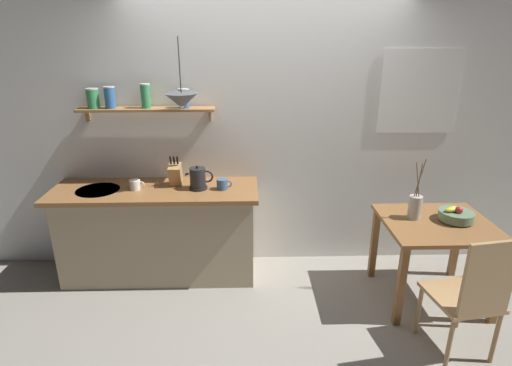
{
  "coord_description": "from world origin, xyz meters",
  "views": [
    {
      "loc": [
        -0.19,
        -3.14,
        2.2
      ],
      "look_at": [
        -0.1,
        0.25,
        0.95
      ],
      "focal_mm": 28.94,
      "sensor_mm": 36.0,
      "label": 1
    }
  ],
  "objects_px": {
    "dining_table": "(436,235)",
    "fruit_bowl": "(456,215)",
    "dining_chair_near": "(472,293)",
    "coffee_mug_by_sink": "(135,185)",
    "knife_block": "(175,174)",
    "pendant_lamp": "(182,101)",
    "electric_kettle": "(198,179)",
    "coffee_mug_spare": "(222,184)",
    "twig_vase": "(415,207)"
  },
  "relations": [
    {
      "from": "dining_table",
      "to": "fruit_bowl",
      "type": "distance_m",
      "value": 0.23
    },
    {
      "from": "dining_chair_near",
      "to": "coffee_mug_by_sink",
      "type": "bearing_deg",
      "value": 156.26
    },
    {
      "from": "dining_table",
      "to": "knife_block",
      "type": "height_order",
      "value": "knife_block"
    },
    {
      "from": "dining_table",
      "to": "pendant_lamp",
      "type": "bearing_deg",
      "value": 169.2
    },
    {
      "from": "dining_table",
      "to": "coffee_mug_by_sink",
      "type": "xyz_separation_m",
      "value": [
        -2.55,
        0.4,
        0.32
      ]
    },
    {
      "from": "dining_chair_near",
      "to": "dining_table",
      "type": "bearing_deg",
      "value": 85.84
    },
    {
      "from": "dining_table",
      "to": "knife_block",
      "type": "xyz_separation_m",
      "value": [
        -2.21,
        0.49,
        0.39
      ]
    },
    {
      "from": "knife_block",
      "to": "dining_table",
      "type": "bearing_deg",
      "value": -12.61
    },
    {
      "from": "dining_chair_near",
      "to": "electric_kettle",
      "type": "bearing_deg",
      "value": 150.46
    },
    {
      "from": "dining_table",
      "to": "coffee_mug_spare",
      "type": "xyz_separation_m",
      "value": [
        -1.78,
        0.38,
        0.33
      ]
    },
    {
      "from": "electric_kettle",
      "to": "knife_block",
      "type": "bearing_deg",
      "value": 156.48
    },
    {
      "from": "fruit_bowl",
      "to": "electric_kettle",
      "type": "relative_size",
      "value": 1.14
    },
    {
      "from": "dining_table",
      "to": "electric_kettle",
      "type": "bearing_deg",
      "value": 168.63
    },
    {
      "from": "dining_chair_near",
      "to": "pendant_lamp",
      "type": "bearing_deg",
      "value": 151.73
    },
    {
      "from": "fruit_bowl",
      "to": "pendant_lamp",
      "type": "relative_size",
      "value": 0.5
    },
    {
      "from": "electric_kettle",
      "to": "coffee_mug_by_sink",
      "type": "relative_size",
      "value": 1.84
    },
    {
      "from": "knife_block",
      "to": "coffee_mug_spare",
      "type": "distance_m",
      "value": 0.44
    },
    {
      "from": "fruit_bowl",
      "to": "knife_block",
      "type": "bearing_deg",
      "value": 168.57
    },
    {
      "from": "dining_table",
      "to": "fruit_bowl",
      "type": "relative_size",
      "value": 3.14
    },
    {
      "from": "knife_block",
      "to": "pendant_lamp",
      "type": "bearing_deg",
      "value": -40.55
    },
    {
      "from": "dining_chair_near",
      "to": "electric_kettle",
      "type": "height_order",
      "value": "electric_kettle"
    },
    {
      "from": "coffee_mug_spare",
      "to": "pendant_lamp",
      "type": "bearing_deg",
      "value": 176.54
    },
    {
      "from": "twig_vase",
      "to": "coffee_mug_spare",
      "type": "xyz_separation_m",
      "value": [
        -1.61,
        0.3,
        0.1
      ]
    },
    {
      "from": "dining_table",
      "to": "dining_chair_near",
      "type": "distance_m",
      "value": 0.71
    },
    {
      "from": "knife_block",
      "to": "coffee_mug_spare",
      "type": "bearing_deg",
      "value": -14.84
    },
    {
      "from": "twig_vase",
      "to": "electric_kettle",
      "type": "bearing_deg",
      "value": 169.94
    },
    {
      "from": "electric_kettle",
      "to": "coffee_mug_by_sink",
      "type": "distance_m",
      "value": 0.56
    },
    {
      "from": "coffee_mug_spare",
      "to": "pendant_lamp",
      "type": "xyz_separation_m",
      "value": [
        -0.32,
        0.02,
        0.73
      ]
    },
    {
      "from": "knife_block",
      "to": "pendant_lamp",
      "type": "xyz_separation_m",
      "value": [
        0.11,
        -0.09,
        0.67
      ]
    },
    {
      "from": "dining_table",
      "to": "coffee_mug_by_sink",
      "type": "bearing_deg",
      "value": 171.12
    },
    {
      "from": "fruit_bowl",
      "to": "electric_kettle",
      "type": "xyz_separation_m",
      "value": [
        -2.15,
        0.38,
        0.2
      ]
    },
    {
      "from": "coffee_mug_by_sink",
      "to": "pendant_lamp",
      "type": "distance_m",
      "value": 0.86
    },
    {
      "from": "twig_vase",
      "to": "electric_kettle",
      "type": "distance_m",
      "value": 1.86
    },
    {
      "from": "dining_chair_near",
      "to": "knife_block",
      "type": "bearing_deg",
      "value": 151.02
    },
    {
      "from": "knife_block",
      "to": "coffee_mug_by_sink",
      "type": "relative_size",
      "value": 2.14
    },
    {
      "from": "dining_table",
      "to": "twig_vase",
      "type": "xyz_separation_m",
      "value": [
        -0.17,
        0.08,
        0.22
      ]
    },
    {
      "from": "electric_kettle",
      "to": "coffee_mug_spare",
      "type": "height_order",
      "value": "electric_kettle"
    },
    {
      "from": "electric_kettle",
      "to": "twig_vase",
      "type": "bearing_deg",
      "value": -10.06
    },
    {
      "from": "dining_chair_near",
      "to": "fruit_bowl",
      "type": "distance_m",
      "value": 0.79
    },
    {
      "from": "fruit_bowl",
      "to": "electric_kettle",
      "type": "height_order",
      "value": "electric_kettle"
    },
    {
      "from": "dining_chair_near",
      "to": "coffee_mug_spare",
      "type": "bearing_deg",
      "value": 148.01
    },
    {
      "from": "twig_vase",
      "to": "pendant_lamp",
      "type": "distance_m",
      "value": 2.12
    },
    {
      "from": "dining_chair_near",
      "to": "pendant_lamp",
      "type": "height_order",
      "value": "pendant_lamp"
    },
    {
      "from": "twig_vase",
      "to": "coffee_mug_spare",
      "type": "bearing_deg",
      "value": 169.34
    },
    {
      "from": "dining_chair_near",
      "to": "coffee_mug_spare",
      "type": "xyz_separation_m",
      "value": [
        -1.73,
        1.08,
        0.41
      ]
    },
    {
      "from": "dining_table",
      "to": "coffee_mug_spare",
      "type": "height_order",
      "value": "coffee_mug_spare"
    },
    {
      "from": "coffee_mug_spare",
      "to": "fruit_bowl",
      "type": "bearing_deg",
      "value": -10.67
    },
    {
      "from": "coffee_mug_spare",
      "to": "coffee_mug_by_sink",
      "type": "bearing_deg",
      "value": 178.73
    },
    {
      "from": "fruit_bowl",
      "to": "coffee_mug_by_sink",
      "type": "xyz_separation_m",
      "value": [
        -2.7,
        0.38,
        0.15
      ]
    },
    {
      "from": "fruit_bowl",
      "to": "knife_block",
      "type": "xyz_separation_m",
      "value": [
        -2.36,
        0.48,
        0.22
      ]
    }
  ]
}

